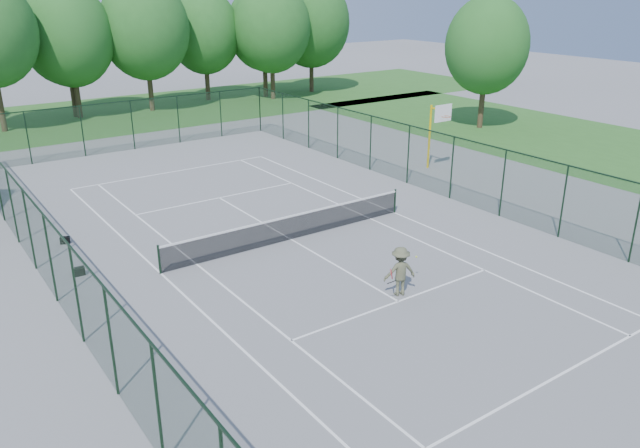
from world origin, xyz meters
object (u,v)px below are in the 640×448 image
at_px(tennis_net, 291,226).
at_px(basketball_goal, 437,124).
at_px(sports_bag_a, 79,271).
at_px(tennis_player, 400,271).

bearing_deg(tennis_net, basketball_goal, 18.41).
height_order(sports_bag_a, tennis_player, tennis_player).
distance_m(sports_bag_a, tennis_player, 11.20).
bearing_deg(basketball_goal, tennis_player, -139.14).
relative_size(basketball_goal, sports_bag_a, 9.86).
xyz_separation_m(tennis_net, basketball_goal, (11.91, 3.96, 1.99)).
relative_size(tennis_net, basketball_goal, 3.04).
bearing_deg(sports_bag_a, tennis_player, -37.15).
bearing_deg(sports_bag_a, basketball_goal, 12.45).
relative_size(sports_bag_a, tennis_player, 0.19).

